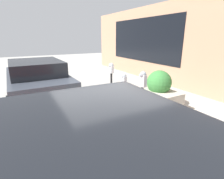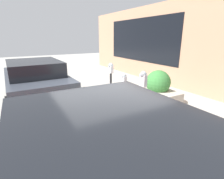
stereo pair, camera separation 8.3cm
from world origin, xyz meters
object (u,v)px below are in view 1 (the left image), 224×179
Objects in this scene: parking_meter_second at (124,91)px; parking_meter_middle at (111,78)px; parking_meter_nearest at (142,90)px; planter_box at (158,92)px; parked_car_middle at (37,79)px.

parking_meter_second is 0.88× the size of parking_meter_middle.
parking_meter_middle is (1.52, -0.01, -0.01)m from parking_meter_nearest.
parking_meter_nearest is 1.52m from parking_meter_middle.
parking_meter_nearest is at bearing 179.74° from parking_meter_middle.
parking_meter_middle is 1.05× the size of planter_box.
parked_car_middle is at bearing 40.12° from parking_meter_middle.
parking_meter_middle is at bearing 75.47° from planter_box.
parking_meter_second is 0.93× the size of planter_box.
planter_box is at bearing -77.13° from parking_meter_second.
parking_meter_second is 0.32× the size of parked_car_middle.
planter_box is at bearing -55.17° from parking_meter_nearest.
parking_meter_nearest is at bearing 124.83° from planter_box.
parking_meter_second is at bearing 2.94° from parking_meter_nearest.
parking_meter_nearest reaches higher than parked_car_middle.
parking_meter_middle reaches higher than parking_meter_second.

